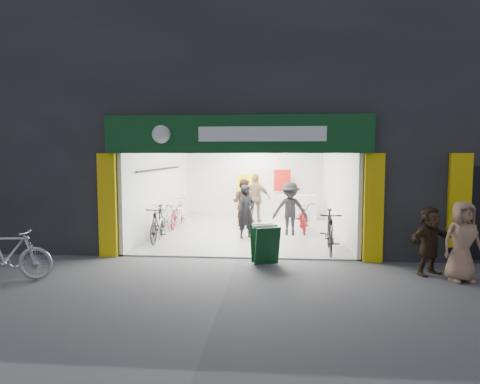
# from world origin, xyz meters

# --- Properties ---
(ground) EXTENTS (60.00, 60.00, 0.00)m
(ground) POSITION_xyz_m (0.00, 0.00, 0.00)
(ground) COLOR #56565B
(ground) RESTS_ON ground
(building) EXTENTS (17.00, 10.27, 8.00)m
(building) POSITION_xyz_m (0.91, 4.99, 4.31)
(building) COLOR #232326
(building) RESTS_ON ground
(bike_left_front) EXTENTS (0.79, 2.05, 1.06)m
(bike_left_front) POSITION_xyz_m (-2.50, 2.79, 0.53)
(bike_left_front) COLOR #A4A4A8
(bike_left_front) RESTS_ON ground
(bike_left_midfront) EXTENTS (0.58, 1.82, 1.08)m
(bike_left_midfront) POSITION_xyz_m (-2.50, 1.82, 0.54)
(bike_left_midfront) COLOR black
(bike_left_midfront) RESTS_ON ground
(bike_left_midback) EXTENTS (0.61, 1.67, 0.87)m
(bike_left_midback) POSITION_xyz_m (-2.50, 4.20, 0.44)
(bike_left_midback) COLOR maroon
(bike_left_midback) RESTS_ON ground
(bike_left_back) EXTENTS (0.70, 1.90, 1.12)m
(bike_left_back) POSITION_xyz_m (-2.50, 4.89, 0.56)
(bike_left_back) COLOR silver
(bike_left_back) RESTS_ON ground
(bike_right_front) EXTENTS (0.67, 1.92, 1.13)m
(bike_right_front) POSITION_xyz_m (2.35, 0.83, 0.57)
(bike_right_front) COLOR black
(bike_right_front) RESTS_ON ground
(bike_right_mid) EXTENTS (0.71, 1.98, 1.04)m
(bike_right_mid) POSITION_xyz_m (1.84, 3.79, 0.52)
(bike_right_mid) COLOR maroon
(bike_right_mid) RESTS_ON ground
(bike_right_back) EXTENTS (0.68, 1.60, 0.93)m
(bike_right_back) POSITION_xyz_m (1.80, 5.98, 0.47)
(bike_right_back) COLOR silver
(bike_right_back) RESTS_ON ground
(parked_bike) EXTENTS (1.83, 0.71, 1.07)m
(parked_bike) POSITION_xyz_m (-4.50, -2.20, 0.54)
(parked_bike) COLOR #B9BABF
(parked_bike) RESTS_ON ground
(customer_a) EXTENTS (0.71, 0.71, 1.66)m
(customer_a) POSITION_xyz_m (0.05, 2.49, 0.83)
(customer_a) COLOR black
(customer_a) RESTS_ON ground
(customer_b) EXTENTS (1.02, 0.92, 1.71)m
(customer_b) POSITION_xyz_m (-0.21, 4.71, 0.86)
(customer_b) COLOR #392119
(customer_b) RESTS_ON ground
(customer_c) EXTENTS (1.12, 0.66, 1.71)m
(customer_c) POSITION_xyz_m (1.39, 3.07, 0.85)
(customer_c) COLOR black
(customer_c) RESTS_ON ground
(customer_d) EXTENTS (1.17, 0.67, 1.87)m
(customer_d) POSITION_xyz_m (0.19, 5.59, 0.94)
(customer_d) COLOR #7C6648
(customer_d) RESTS_ON ground
(pedestrian_near) EXTENTS (0.86, 0.63, 1.64)m
(pedestrian_near) POSITION_xyz_m (4.69, -1.50, 0.82)
(pedestrian_near) COLOR #997259
(pedestrian_near) RESTS_ON ground
(pedestrian_far) EXTENTS (1.39, 1.10, 1.48)m
(pedestrian_far) POSITION_xyz_m (4.21, -1.05, 0.74)
(pedestrian_far) COLOR #372719
(pedestrian_far) RESTS_ON ground
(sandwich_board) EXTENTS (0.75, 0.76, 0.90)m
(sandwich_board) POSITION_xyz_m (0.69, -0.50, 0.50)
(sandwich_board) COLOR #0D3718
(sandwich_board) RESTS_ON ground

